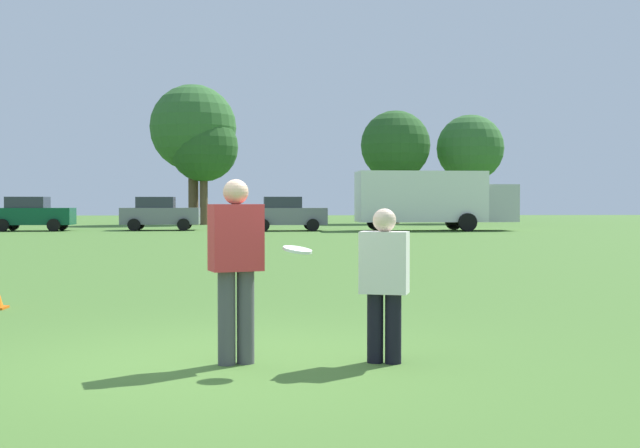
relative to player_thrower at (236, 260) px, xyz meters
The scene contains 12 objects.
ground_plane 0.99m from the player_thrower, 159.63° to the left, with size 177.06×177.06×0.00m, color #47702D.
player_thrower is the anchor object (origin of this frame).
player_defender 1.39m from the player_thrower, ahead, with size 0.50×0.38×1.45m.
frisbee 0.60m from the player_thrower, 17.56° to the right, with size 0.28×0.27×0.09m.
parked_car_mid_left 38.10m from the player_thrower, 108.78° to the left, with size 4.25×2.32×1.82m.
parked_car_center 37.01m from the player_thrower, 98.67° to the left, with size 4.25×2.32×1.82m.
parked_car_mid_right 35.38m from the player_thrower, 87.90° to the left, with size 4.25×2.32×1.82m.
box_truck 36.17m from the player_thrower, 75.38° to the left, with size 8.57×3.19×3.18m.
tree_west_maple 48.68m from the player_thrower, 95.70° to the left, with size 5.93×5.93×9.64m.
tree_center_elm 47.92m from the player_thrower, 94.86° to the left, with size 4.71×4.71×7.65m.
tree_east_birch 50.73m from the player_thrower, 79.16° to the left, with size 5.01×5.01×8.14m.
tree_east_oak 52.47m from the player_thrower, 73.23° to the left, with size 4.88×4.88×7.93m.
Camera 1 is at (0.47, -7.48, 1.50)m, focal length 44.83 mm.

